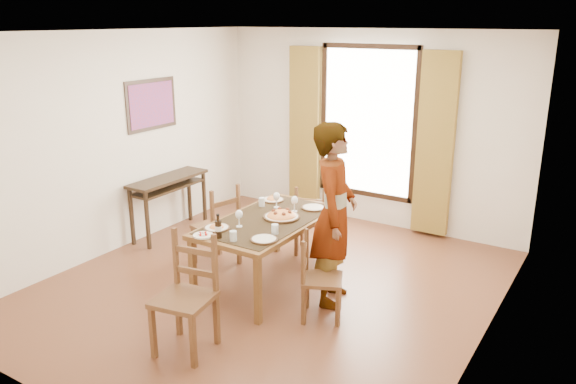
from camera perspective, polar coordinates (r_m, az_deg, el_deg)
The scene contains 22 objects.
ground at distance 6.27m, azimuth -1.87°, elevation -9.52°, with size 5.00×5.00×0.00m, color #582F1B.
room_shell at distance 5.85m, azimuth -1.35°, elevation 4.59°, with size 4.60×5.10×2.74m.
console_table at distance 7.67m, azimuth -12.06°, elevation 0.64°, with size 0.38×1.20×0.80m.
dining_table at distance 6.07m, azimuth -2.02°, elevation -3.35°, with size 0.93×1.69×0.76m.
chair_west at distance 6.66m, azimuth -7.16°, elevation -3.66°, with size 0.53×0.53×1.00m.
chair_north at distance 6.95m, azimuth 2.47°, elevation -3.04°, with size 0.50×0.50×0.89m.
chair_south at distance 5.05m, azimuth -10.29°, elevation -10.57°, with size 0.54×0.54×1.06m.
chair_east at distance 5.51m, azimuth 3.17°, elevation -8.90°, with size 0.50×0.50×0.86m.
man at distance 5.65m, azimuth 4.71°, elevation -2.30°, with size 0.65×0.79×1.88m, color gray.
plate_sw at distance 5.80m, azimuth -7.25°, elevation -3.49°, with size 0.27×0.27×0.05m, color silver, non-canonical shape.
plate_se at distance 5.47m, azimuth -2.46°, elevation -4.66°, with size 0.27×0.27×0.05m, color silver, non-canonical shape.
plate_nw at distance 6.64m, azimuth -1.54°, elevation -0.66°, with size 0.27×0.27×0.05m, color silver, non-canonical shape.
plate_ne at distance 6.37m, azimuth 2.59°, elevation -1.46°, with size 0.27×0.27×0.05m, color silver, non-canonical shape.
pasta_platter at distance 6.06m, azimuth -0.66°, elevation -2.21°, with size 0.40×0.40×0.10m, color red, non-canonical shape.
caprese_plate at distance 5.64m, azimuth -8.62°, elevation -4.26°, with size 0.20×0.20×0.04m, color silver, non-canonical shape.
wine_glass_a at distance 5.82m, azimuth -4.99°, elevation -2.68°, with size 0.08×0.08×0.18m, color white, non-canonical shape.
wine_glass_b at distance 6.24m, azimuth 0.67°, elevation -1.20°, with size 0.08×0.08×0.18m, color white, non-canonical shape.
wine_glass_c at distance 6.38m, azimuth -1.18°, elevation -0.81°, with size 0.08×0.08×0.18m, color white, non-canonical shape.
tumbler_a at distance 5.62m, azimuth -1.34°, elevation -3.79°, with size 0.07×0.07×0.10m, color silver.
tumbler_b at distance 6.45m, azimuth -2.68°, elevation -1.02°, with size 0.07×0.07×0.10m, color silver.
tumbler_c at distance 5.47m, azimuth -5.59°, elevation -4.46°, with size 0.07×0.07×0.10m, color silver.
wine_bottle at distance 5.54m, azimuth -7.10°, elevation -3.45°, with size 0.07×0.07×0.25m, color black, non-canonical shape.
Camera 1 is at (3.15, -4.64, 2.82)m, focal length 35.00 mm.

